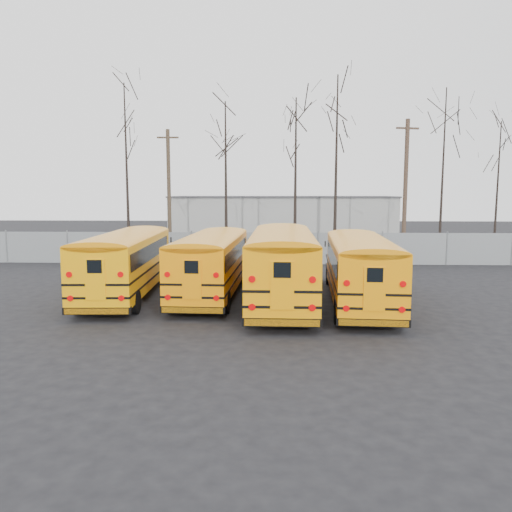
{
  "coord_description": "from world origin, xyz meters",
  "views": [
    {
      "loc": [
        1.29,
        -19.29,
        4.51
      ],
      "look_at": [
        0.42,
        3.41,
        1.6
      ],
      "focal_mm": 35.0,
      "sensor_mm": 36.0,
      "label": 1
    }
  ],
  "objects_px": {
    "utility_pole_left": "(169,189)",
    "bus_b": "(212,259)",
    "bus_d": "(360,264)",
    "bus_c": "(282,260)",
    "utility_pole_right": "(405,186)",
    "bus_a": "(127,258)"
  },
  "relations": [
    {
      "from": "utility_pole_left",
      "to": "bus_a",
      "type": "bearing_deg",
      "value": -86.12
    },
    {
      "from": "bus_c",
      "to": "bus_a",
      "type": "bearing_deg",
      "value": 171.64
    },
    {
      "from": "bus_a",
      "to": "bus_c",
      "type": "bearing_deg",
      "value": -12.01
    },
    {
      "from": "bus_b",
      "to": "utility_pole_right",
      "type": "relative_size",
      "value": 1.05
    },
    {
      "from": "bus_b",
      "to": "bus_c",
      "type": "bearing_deg",
      "value": -20.99
    },
    {
      "from": "bus_b",
      "to": "bus_d",
      "type": "relative_size",
      "value": 0.99
    },
    {
      "from": "bus_c",
      "to": "bus_d",
      "type": "xyz_separation_m",
      "value": [
        3.11,
        -0.2,
        -0.15
      ]
    },
    {
      "from": "bus_d",
      "to": "utility_pole_left",
      "type": "distance_m",
      "value": 22.19
    },
    {
      "from": "bus_b",
      "to": "bus_d",
      "type": "distance_m",
      "value": 6.31
    },
    {
      "from": "bus_a",
      "to": "utility_pole_left",
      "type": "distance_m",
      "value": 17.74
    },
    {
      "from": "bus_a",
      "to": "bus_d",
      "type": "height_order",
      "value": "bus_a"
    },
    {
      "from": "bus_a",
      "to": "bus_b",
      "type": "distance_m",
      "value": 3.69
    },
    {
      "from": "bus_a",
      "to": "bus_c",
      "type": "relative_size",
      "value": 0.94
    },
    {
      "from": "bus_b",
      "to": "bus_d",
      "type": "bearing_deg",
      "value": -11.48
    },
    {
      "from": "utility_pole_left",
      "to": "bus_b",
      "type": "bearing_deg",
      "value": -74.33
    },
    {
      "from": "bus_c",
      "to": "bus_d",
      "type": "distance_m",
      "value": 3.12
    },
    {
      "from": "utility_pole_left",
      "to": "bus_d",
      "type": "bearing_deg",
      "value": -60.13
    },
    {
      "from": "bus_d",
      "to": "utility_pole_right",
      "type": "height_order",
      "value": "utility_pole_right"
    },
    {
      "from": "bus_b",
      "to": "bus_c",
      "type": "height_order",
      "value": "bus_c"
    },
    {
      "from": "bus_c",
      "to": "utility_pole_right",
      "type": "distance_m",
      "value": 18.38
    },
    {
      "from": "bus_c",
      "to": "utility_pole_left",
      "type": "bearing_deg",
      "value": 115.49
    },
    {
      "from": "bus_d",
      "to": "bus_c",
      "type": "bearing_deg",
      "value": -179.95
    }
  ]
}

